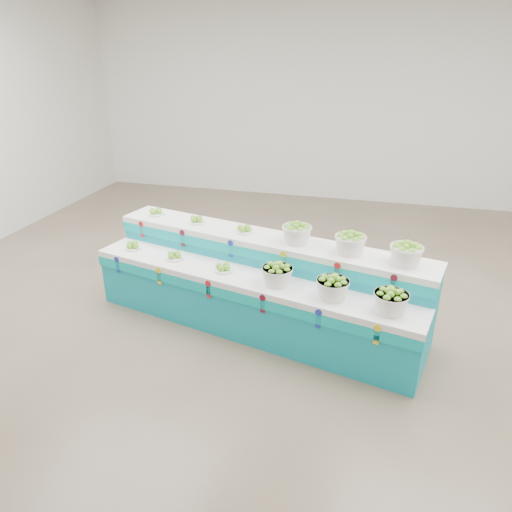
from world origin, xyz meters
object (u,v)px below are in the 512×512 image
display_stand (256,284)px  plate_upper_mid (197,219)px  basket_upper_right (406,253)px  basket_lower_left (277,274)px

display_stand → plate_upper_mid: bearing=165.9°
display_stand → plate_upper_mid: plate_upper_mid is taller
display_stand → basket_upper_right: (1.60, -0.13, 0.63)m
basket_upper_right → plate_upper_mid: bearing=166.7°
display_stand → basket_lower_left: bearing=-32.4°
basket_lower_left → basket_upper_right: size_ratio=1.00×
display_stand → basket_lower_left: size_ratio=11.92×
plate_upper_mid → basket_lower_left: bearing=-33.1°
basket_lower_left → basket_upper_right: 1.33m
plate_upper_mid → basket_upper_right: 2.56m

